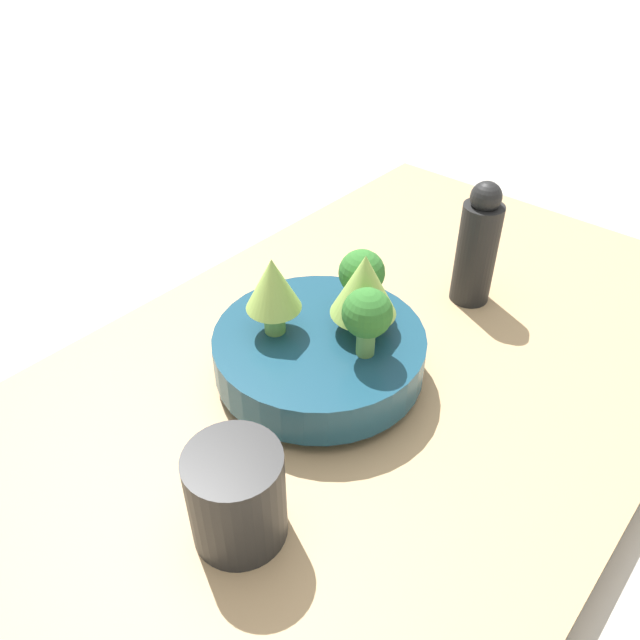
# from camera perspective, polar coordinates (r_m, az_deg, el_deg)

# --- Properties ---
(ground_plane) EXTENTS (6.00, 6.00, 0.00)m
(ground_plane) POSITION_cam_1_polar(r_m,az_deg,el_deg) (0.73, 2.06, -8.49)
(ground_plane) COLOR #ADA89E
(table) EXTENTS (1.11, 0.61, 0.04)m
(table) POSITION_cam_1_polar(r_m,az_deg,el_deg) (0.71, 2.10, -7.48)
(table) COLOR tan
(table) RESTS_ON ground_plane
(bowl) EXTENTS (0.23, 0.23, 0.06)m
(bowl) POSITION_cam_1_polar(r_m,az_deg,el_deg) (0.70, -0.00, -2.95)
(bowl) COLOR navy
(bowl) RESTS_ON table
(broccoli_floret_front) EXTENTS (0.05, 0.05, 0.08)m
(broccoli_floret_front) POSITION_cam_1_polar(r_m,az_deg,el_deg) (0.63, 4.33, 0.43)
(broccoli_floret_front) COLOR #609347
(broccoli_floret_front) RESTS_ON bowl
(broccoli_floret_right) EXTENTS (0.05, 0.05, 0.08)m
(broccoli_floret_right) POSITION_cam_1_polar(r_m,az_deg,el_deg) (0.69, 3.82, 3.97)
(broccoli_floret_right) COLOR #7AB256
(broccoli_floret_right) RESTS_ON bowl
(romanesco_piece_far) EXTENTS (0.06, 0.06, 0.09)m
(romanesco_piece_far) POSITION_cam_1_polar(r_m,az_deg,el_deg) (0.65, -4.34, 3.08)
(romanesco_piece_far) COLOR #6BA34C
(romanesco_piece_far) RESTS_ON bowl
(romanesco_piece_near) EXTENTS (0.07, 0.07, 0.09)m
(romanesco_piece_near) POSITION_cam_1_polar(r_m,az_deg,el_deg) (0.65, 4.07, 3.14)
(romanesco_piece_near) COLOR #7AB256
(romanesco_piece_near) RESTS_ON bowl
(cup) EXTENTS (0.08, 0.08, 0.10)m
(cup) POSITION_cam_1_polar(r_m,az_deg,el_deg) (0.55, -7.64, -15.64)
(cup) COLOR black
(cup) RESTS_ON table
(pepper_mill) EXTENTS (0.05, 0.05, 0.17)m
(pepper_mill) POSITION_cam_1_polar(r_m,az_deg,el_deg) (0.82, 14.18, 6.52)
(pepper_mill) COLOR black
(pepper_mill) RESTS_ON table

